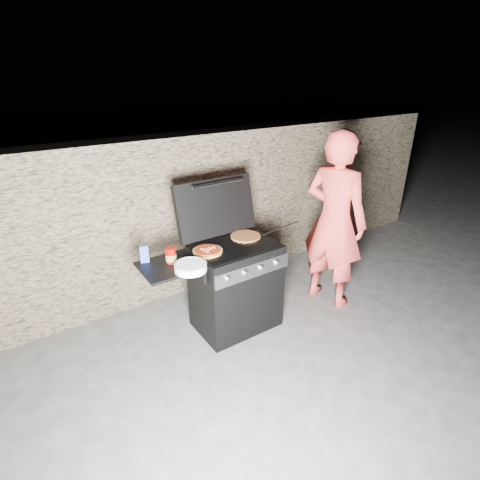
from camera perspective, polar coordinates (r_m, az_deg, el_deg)
ground at (r=4.01m, az=-0.61°, el=-12.62°), size 50.00×50.00×0.00m
stone_wall at (r=4.39m, az=-8.24°, el=4.00°), size 8.00×0.35×1.80m
gas_grill at (r=3.64m, az=-3.96°, el=-8.20°), size 1.34×0.79×0.91m
pizza_topped at (r=3.40m, az=-4.96°, el=-1.60°), size 0.30×0.30×0.03m
pizza_plain at (r=3.70m, az=0.85°, el=0.57°), size 0.38×0.38×0.02m
sauce_jar at (r=3.26m, az=-10.49°, el=-2.26°), size 0.09×0.09×0.14m
blue_carton at (r=3.32m, az=-14.37°, el=-2.06°), size 0.08×0.06×0.15m
plate_stack at (r=3.13m, az=-7.54°, el=-4.10°), size 0.33×0.33×0.06m
person at (r=4.09m, az=14.16°, el=2.82°), size 0.62×0.79×1.92m
tongs at (r=3.82m, az=6.20°, el=1.79°), size 0.43×0.06×0.09m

